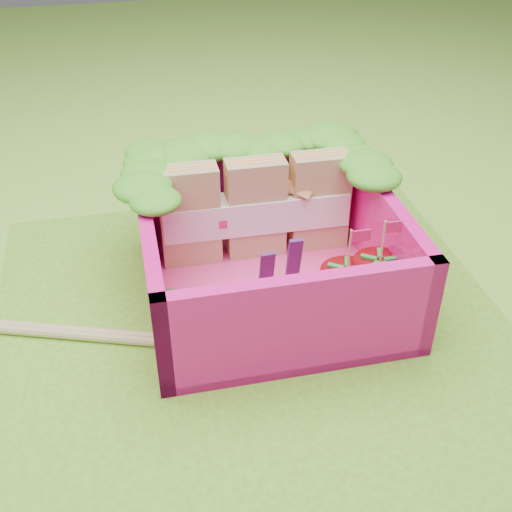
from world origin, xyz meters
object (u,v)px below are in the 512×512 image
object	(u,v)px
strawberry_right	(377,283)
strawberry_left	(345,292)
sandwich_stack	(257,209)
chopsticks	(77,333)
broccoli	(188,309)
bento_box	(269,250)

from	to	relation	value
strawberry_right	strawberry_left	bearing A→B (deg)	-170.29
sandwich_stack	chopsticks	xyz separation A→B (m)	(-1.02, -0.48, -0.31)
broccoli	strawberry_left	bearing A→B (deg)	1.52
bento_box	chopsticks	distance (m)	1.06
bento_box	chopsticks	world-z (taller)	bento_box
broccoli	strawberry_left	world-z (taller)	strawberry_left
chopsticks	sandwich_stack	bearing A→B (deg)	25.06
broccoli	strawberry_right	world-z (taller)	strawberry_right
bento_box	sandwich_stack	world-z (taller)	sandwich_stack
strawberry_left	broccoli	bearing A→B (deg)	-178.48
strawberry_left	chopsticks	distance (m)	1.36
sandwich_stack	strawberry_right	distance (m)	0.80
sandwich_stack	chopsticks	bearing A→B (deg)	-154.94
bento_box	strawberry_right	bearing A→B (deg)	-29.65
bento_box	sandwich_stack	xyz separation A→B (m)	(0.01, 0.33, 0.06)
chopsticks	strawberry_right	bearing A→B (deg)	-5.15
strawberry_right	broccoli	bearing A→B (deg)	-176.93
chopsticks	broccoli	bearing A→B (deg)	-19.09
bento_box	sandwich_stack	bearing A→B (deg)	88.97
strawberry_right	chopsticks	distance (m)	1.53
broccoli	sandwich_stack	bearing A→B (deg)	54.35
strawberry_right	chopsticks	bearing A→B (deg)	174.85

